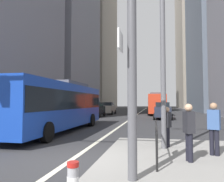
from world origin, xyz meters
TOP-DOWN VIEW (x-y plane):
  - ground_plane at (0.00, 20.00)m, footprint 160.00×160.00m
  - lane_centre_line at (0.00, 30.00)m, footprint 0.20×80.00m
  - office_tower_left_far at (-16.00, 60.78)m, footprint 10.45×23.64m
  - office_tower_right_far at (17.00, 70.92)m, footprint 11.92×22.37m
  - city_bus_blue_oncoming at (-3.51, 6.53)m, footprint 2.77×11.58m
  - sedan_white_oncoming at (-7.05, 5.74)m, footprint 2.13×4.34m
  - city_bus_red_receding at (2.97, 29.15)m, footprint 2.94×11.50m
  - city_bus_red_distant at (3.09, 48.78)m, footprint 2.72×10.91m
  - car_oncoming_mid at (-4.93, 20.90)m, footprint 2.05×4.09m
  - car_receding_near at (3.62, 18.97)m, footprint 2.08×4.54m
  - car_receding_far at (2.19, 58.92)m, footprint 2.16×4.43m
  - car_oncoming_far at (-4.60, 27.57)m, footprint 2.08×4.42m
  - traffic_signal_gantry at (-0.08, -1.92)m, footprint 6.86×0.65m
  - street_lamp_post at (3.10, 1.78)m, footprint 5.50×0.32m
  - pedestrian_railing at (2.80, 0.77)m, footprint 0.06×3.98m
  - pedestrian_waiting at (3.23, 2.03)m, footprint 0.38×0.45m
  - pedestrian_walking at (4.72, 0.93)m, footprint 0.45×0.38m
  - pedestrian_far at (3.77, -0.02)m, footprint 0.33×0.43m

SIDE VIEW (x-z plane):
  - ground_plane at x=0.00m, z-range 0.00..0.00m
  - lane_centre_line at x=0.00m, z-range 0.00..0.01m
  - pedestrian_railing at x=2.80m, z-range 0.38..1.36m
  - car_oncoming_mid at x=-4.93m, z-range 0.02..1.96m
  - sedan_white_oncoming at x=-7.05m, z-range 0.02..1.96m
  - car_receding_far at x=2.19m, z-range 0.02..1.96m
  - car_oncoming_far at x=-4.60m, z-range 0.02..1.96m
  - car_receding_near at x=3.62m, z-range 0.02..1.96m
  - pedestrian_waiting at x=3.23m, z-range 0.23..1.83m
  - pedestrian_far at x=3.77m, z-range 0.25..1.99m
  - pedestrian_walking at x=4.72m, z-range 0.25..2.03m
  - city_bus_red_distant at x=3.09m, z-range 0.14..3.54m
  - city_bus_red_receding at x=2.97m, z-range 0.14..3.54m
  - city_bus_blue_oncoming at x=-3.51m, z-range 0.14..3.54m
  - traffic_signal_gantry at x=-0.08m, z-range 1.15..7.15m
  - street_lamp_post at x=3.10m, z-range 1.28..9.28m
  - office_tower_left_far at x=-16.00m, z-range 0.00..51.20m
  - office_tower_right_far at x=17.00m, z-range 0.00..57.73m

